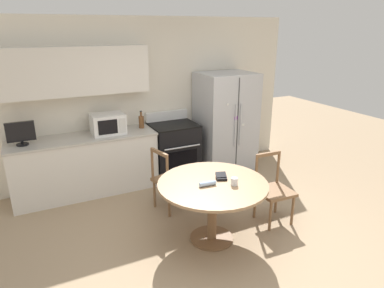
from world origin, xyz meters
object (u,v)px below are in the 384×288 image
dining_chair_far (170,180)px  dining_chair_right (273,190)px  microwave (108,124)px  wallet (221,177)px  refrigerator (225,122)px  oven_range (174,150)px  counter_bottle (141,121)px  candle_glass (234,182)px  countertop_tv (21,133)px

dining_chair_far → dining_chair_right: same height
dining_chair_far → dining_chair_right: size_ratio=1.00×
microwave → wallet: size_ratio=3.03×
dining_chair_far → dining_chair_right: bearing=37.1°
refrigerator → oven_range: 1.03m
dining_chair_right → wallet: dining_chair_right is taller
microwave → dining_chair_far: microwave is taller
counter_bottle → candle_glass: size_ratio=3.17×
refrigerator → candle_glass: (-1.11, -2.01, -0.07)m
wallet → refrigerator: bearing=57.4°
oven_range → dining_chair_far: size_ratio=1.20×
microwave → countertop_tv: size_ratio=1.32×
countertop_tv → candle_glass: size_ratio=4.19×
dining_chair_far → candle_glass: size_ratio=10.32×
oven_range → candle_glass: bearing=-94.1°
dining_chair_right → wallet: 0.86m
refrigerator → candle_glass: refrigerator is taller
oven_range → dining_chair_far: (-0.50, -1.01, -0.03)m
microwave → candle_glass: (0.91, -2.10, -0.26)m
candle_glass → dining_chair_right: bearing=14.4°
refrigerator → oven_range: size_ratio=1.58×
refrigerator → countertop_tv: 3.21m
countertop_tv → wallet: countertop_tv is taller
refrigerator → counter_bottle: 1.49m
oven_range → wallet: oven_range is taller
dining_chair_far → oven_range: bearing=139.5°
dining_chair_far → candle_glass: (0.35, -1.06, 0.35)m
dining_chair_right → candle_glass: size_ratio=10.32×
microwave → dining_chair_right: bearing=-49.2°
dining_chair_right → wallet: size_ratio=5.65×
counter_bottle → dining_chair_far: (0.02, -1.11, -0.57)m
dining_chair_right → wallet: (-0.79, 0.01, 0.34)m
candle_glass → counter_bottle: bearing=99.6°
dining_chair_right → dining_chair_far: bearing=-36.1°
dining_chair_right → candle_glass: dining_chair_right is taller
microwave → dining_chair_far: 1.33m
dining_chair_far → wallet: 0.97m
countertop_tv → wallet: (2.05, -1.87, -0.30)m
countertop_tv → wallet: size_ratio=2.29×
dining_chair_right → microwave: bearing=-46.6°
oven_range → wallet: bearing=-96.0°
microwave → candle_glass: size_ratio=5.54×
microwave → counter_bottle: size_ratio=1.75×
counter_bottle → wallet: bearing=-80.8°
dining_chair_right → countertop_tv: bearing=-30.9°
counter_bottle → dining_chair_right: (1.10, -1.98, -0.57)m
oven_range → wallet: (-0.20, -1.87, 0.31)m
oven_range → countertop_tv: 2.33m
oven_range → wallet: 1.91m
microwave → dining_chair_far: bearing=-61.6°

